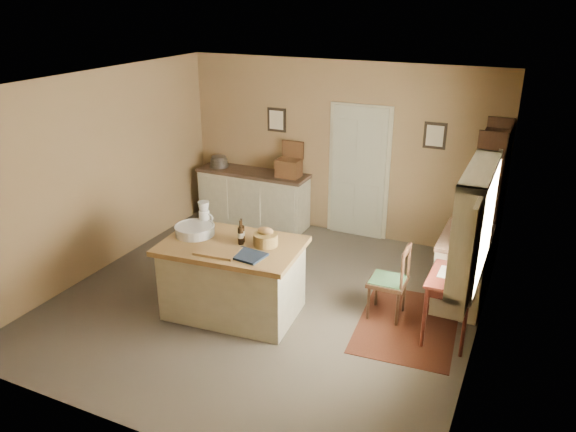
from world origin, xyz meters
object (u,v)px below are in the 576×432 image
at_px(sideboard, 254,196).
at_px(work_island, 232,276).
at_px(shelving_unit, 491,201).
at_px(writing_desk, 453,282).
at_px(desk_chair, 388,282).
at_px(right_cabinet, 462,269).

bearing_deg(sideboard, work_island, -67.01).
bearing_deg(shelving_unit, writing_desk, -94.90).
height_order(desk_chair, shelving_unit, shelving_unit).
xyz_separation_m(sideboard, desk_chair, (2.80, -1.91, -0.03)).
bearing_deg(writing_desk, right_cabinet, 90.01).
bearing_deg(writing_desk, work_island, -166.12).
height_order(desk_chair, right_cabinet, right_cabinet).
bearing_deg(desk_chair, work_island, -158.76).
distance_m(work_island, writing_desk, 2.52).
bearing_deg(sideboard, writing_desk, -29.41).
relative_size(writing_desk, desk_chair, 0.90).
bearing_deg(writing_desk, desk_chair, 173.04).
xyz_separation_m(work_island, right_cabinet, (2.44, 1.41, -0.02)).
height_order(work_island, writing_desk, work_island).
relative_size(work_island, shelving_unit, 0.82).
distance_m(desk_chair, shelving_unit, 2.01).
relative_size(sideboard, shelving_unit, 0.91).
bearing_deg(sideboard, right_cabinet, -18.62).
relative_size(work_island, writing_desk, 2.08).
relative_size(writing_desk, right_cabinet, 0.79).
bearing_deg(work_island, shelving_unit, 37.78).
distance_m(writing_desk, shelving_unit, 1.84).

